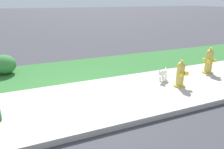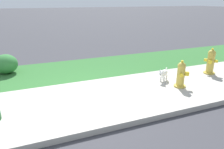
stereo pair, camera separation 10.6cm
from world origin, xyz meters
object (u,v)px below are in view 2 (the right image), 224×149
shrub_bush_far_verge (6,64)px  fire_hydrant_far_end (181,75)px  small_white_dog (163,73)px  fire_hydrant_near_corner (211,62)px

shrub_bush_far_verge → fire_hydrant_far_end: bearing=-35.0°
fire_hydrant_far_end → small_white_dog: fire_hydrant_far_end is taller
fire_hydrant_far_end → fire_hydrant_near_corner: (1.57, 0.54, 0.04)m
fire_hydrant_near_corner → small_white_dog: 1.75m
fire_hydrant_far_end → small_white_dog: (-0.17, 0.54, -0.12)m
fire_hydrant_near_corner → shrub_bush_far_verge: bearing=29.6°
fire_hydrant_far_end → shrub_bush_far_verge: (-4.32, 3.03, -0.05)m
fire_hydrant_near_corner → shrub_bush_far_verge: size_ratio=1.14×
fire_hydrant_near_corner → small_white_dog: fire_hydrant_near_corner is taller
small_white_dog → fire_hydrant_near_corner: bearing=147.0°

